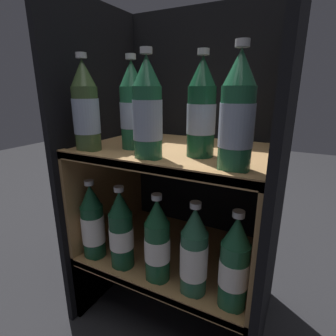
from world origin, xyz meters
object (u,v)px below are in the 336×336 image
at_px(bottle_lower_front_4, 234,265).
at_px(bottle_upper_front_2, 237,117).
at_px(bottle_upper_front_1, 148,112).
at_px(bottle_upper_front_0, 86,110).
at_px(bottle_lower_front_0, 93,223).
at_px(bottle_upper_back_0, 133,108).
at_px(bottle_lower_front_3, 194,254).
at_px(bottle_upper_back_1, 201,111).
at_px(bottle_lower_front_2, 157,242).
at_px(bottle_lower_front_1, 121,231).

bearing_deg(bottle_lower_front_4, bottle_upper_front_2, 180.00).
bearing_deg(bottle_lower_front_4, bottle_upper_front_1, 180.00).
xyz_separation_m(bottle_upper_front_0, bottle_lower_front_0, (-0.01, 0.00, -0.35)).
xyz_separation_m(bottle_upper_back_0, bottle_lower_front_3, (0.23, -0.08, -0.35)).
xyz_separation_m(bottle_upper_front_2, bottle_lower_front_4, (0.02, -0.00, -0.34)).
distance_m(bottle_upper_front_1, bottle_upper_back_1, 0.13).
distance_m(bottle_upper_front_0, bottle_upper_back_1, 0.31).
bearing_deg(bottle_upper_front_0, bottle_upper_front_2, 0.00).
bearing_deg(bottle_upper_back_1, bottle_lower_front_0, -165.87).
xyz_separation_m(bottle_upper_front_0, bottle_lower_front_2, (0.22, 0.00, -0.34)).
bearing_deg(bottle_upper_back_1, bottle_upper_front_2, -36.84).
xyz_separation_m(bottle_upper_front_1, bottle_lower_front_4, (0.23, -0.00, -0.34)).
relative_size(bottle_upper_front_1, bottle_upper_back_1, 1.00).
relative_size(bottle_upper_front_0, bottle_lower_front_0, 1.00).
relative_size(bottle_upper_front_0, bottle_upper_back_1, 1.00).
bearing_deg(bottle_upper_front_1, bottle_lower_front_0, 180.00).
distance_m(bottle_upper_back_1, bottle_lower_front_3, 0.36).
distance_m(bottle_upper_back_1, bottle_lower_front_4, 0.37).
bearing_deg(bottle_lower_front_2, bottle_lower_front_4, -0.00).
relative_size(bottle_upper_back_1, bottle_lower_front_4, 1.00).
bearing_deg(bottle_upper_front_1, bottle_lower_front_1, 180.00).
height_order(bottle_upper_back_0, bottle_lower_front_4, bottle_upper_back_0).
bearing_deg(bottle_upper_back_1, bottle_upper_front_0, -165.26).
bearing_deg(bottle_upper_back_0, bottle_lower_front_1, -91.16).
bearing_deg(bottle_upper_front_0, bottle_lower_front_2, 0.00).
xyz_separation_m(bottle_upper_back_1, bottle_lower_front_2, (-0.08, -0.08, -0.34)).
bearing_deg(bottle_lower_front_3, bottle_upper_front_0, 180.00).
xyz_separation_m(bottle_lower_front_0, bottle_lower_front_4, (0.44, -0.00, 0.00)).
distance_m(bottle_upper_front_2, bottle_upper_back_1, 0.13).
bearing_deg(bottle_upper_front_1, bottle_upper_back_1, 36.84).
bearing_deg(bottle_lower_front_2, bottle_upper_back_1, 43.42).
xyz_separation_m(bottle_lower_front_1, bottle_lower_front_3, (0.23, -0.00, -0.00)).
bearing_deg(bottle_upper_front_1, bottle_upper_front_0, -180.00).
xyz_separation_m(bottle_upper_back_1, bottle_lower_front_4, (0.12, -0.08, -0.34)).
xyz_separation_m(bottle_lower_front_0, bottle_lower_front_2, (0.23, 0.00, 0.00)).
height_order(bottle_upper_front_2, bottle_lower_front_2, bottle_upper_front_2).
xyz_separation_m(bottle_upper_front_2, bottle_lower_front_0, (-0.42, 0.00, -0.35)).
bearing_deg(bottle_lower_front_3, bottle_upper_front_2, 0.00).
bearing_deg(bottle_lower_front_3, bottle_lower_front_2, 180.00).
relative_size(bottle_upper_front_0, bottle_lower_front_3, 1.00).
relative_size(bottle_lower_front_1, bottle_lower_front_4, 1.00).
xyz_separation_m(bottle_upper_front_2, bottle_upper_back_0, (-0.31, 0.08, 0.00)).
bearing_deg(bottle_upper_front_2, bottle_upper_front_1, 180.00).
relative_size(bottle_upper_front_2, bottle_lower_front_2, 1.00).
height_order(bottle_lower_front_2, bottle_lower_front_3, same).
height_order(bottle_lower_front_0, bottle_lower_front_3, same).
bearing_deg(bottle_lower_front_1, bottle_lower_front_0, 180.00).
distance_m(bottle_upper_front_0, bottle_lower_front_3, 0.47).
distance_m(bottle_lower_front_2, bottle_lower_front_3, 0.11).
height_order(bottle_upper_back_1, bottle_lower_front_1, bottle_upper_back_1).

